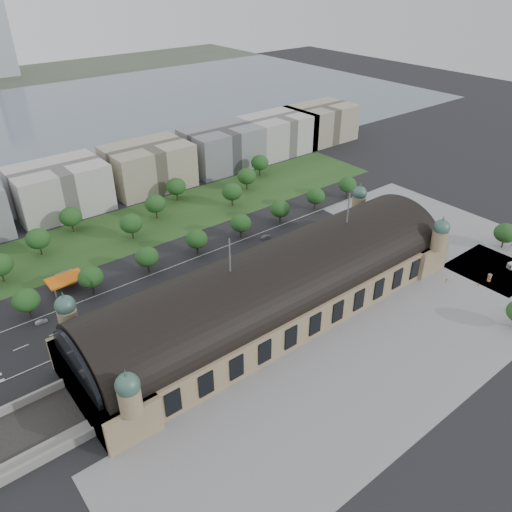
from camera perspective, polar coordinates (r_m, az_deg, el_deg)
ground at (r=185.72m, az=2.27°, el=-6.28°), size 900.00×900.00×0.00m
station at (r=179.67m, az=2.34°, el=-3.68°), size 150.00×48.40×44.30m
plaza_south at (r=169.55m, az=14.88°, el=-11.86°), size 190.00×48.00×0.12m
plaza_east at (r=255.44m, az=20.12°, el=2.89°), size 56.00×100.00×0.12m
road_slab at (r=202.07m, az=-9.14°, el=-3.25°), size 260.00×26.00×0.10m
grass_belt at (r=247.01m, az=-14.67°, el=2.86°), size 300.00×45.00×0.10m
petrol_station at (r=211.91m, az=-20.91°, el=-2.39°), size 14.00×13.00×5.05m
lake at (r=435.02m, az=-24.97°, el=13.27°), size 700.00×320.00×0.08m
office_3 at (r=272.19m, az=-21.54°, el=7.16°), size 45.00×32.00×24.00m
office_4 at (r=288.73m, az=-12.20°, el=9.98°), size 45.00×32.00×24.00m
office_5 at (r=312.48m, az=-3.95°, el=12.22°), size 45.00×32.00×24.00m
office_6 at (r=338.78m, az=2.46°, el=13.77°), size 45.00×32.00×24.00m
office_7 at (r=365.24m, az=7.38°, el=14.84°), size 45.00×32.00×24.00m
tree_row_2 at (r=196.24m, az=-24.79°, el=-4.62°), size 9.60×9.60×11.52m
tree_row_3 at (r=200.81m, az=-18.38°, el=-2.30°), size 9.60×9.60×11.52m
tree_row_4 at (r=208.07m, az=-12.35°, el=-0.09°), size 9.60×9.60×11.52m
tree_row_5 at (r=217.74m, az=-6.80°, el=1.95°), size 9.60×9.60×11.52m
tree_row_6 at (r=229.53m, az=-1.76°, el=3.78°), size 9.60×9.60×11.52m
tree_row_7 at (r=243.12m, az=2.78°, el=5.40°), size 9.60×9.60×11.52m
tree_row_8 at (r=258.22m, az=6.82°, el=6.81°), size 9.60×9.60×11.52m
tree_row_9 at (r=274.60m, az=10.43°, el=8.03°), size 9.60×9.60×11.52m
tree_belt_4 at (r=234.83m, az=-23.66°, el=1.82°), size 10.40×10.40×12.48m
tree_belt_5 at (r=249.50m, az=-20.42°, el=4.24°), size 10.40×10.40×12.48m
tree_belt_6 at (r=234.79m, az=-14.08°, el=3.63°), size 10.40×10.40×12.48m
tree_belt_7 at (r=251.77m, az=-11.44°, el=5.89°), size 10.40×10.40×12.48m
tree_belt_8 at (r=269.55m, az=-9.12°, el=7.85°), size 10.40×10.40×12.48m
tree_belt_9 at (r=260.19m, az=-2.77°, el=7.34°), size 10.40×10.40×12.48m
tree_belt_10 at (r=279.51m, az=-1.06°, el=9.10°), size 10.40×10.40×12.48m
tree_belt_11 at (r=299.27m, az=0.43°, el=10.62°), size 10.40×10.40×12.48m
tree_plaza_ne at (r=247.14m, az=26.64°, el=2.36°), size 10.00×10.00×11.69m
traffic_car_1 at (r=195.18m, az=-23.32°, el=-6.90°), size 4.34×1.73×1.40m
traffic_car_2 at (r=189.18m, az=-13.94°, el=-6.24°), size 5.92×3.17×1.58m
traffic_car_3 at (r=202.79m, az=-8.04°, el=-2.78°), size 4.77×2.37×1.33m
traffic_car_4 at (r=213.14m, az=0.52°, el=-0.61°), size 4.07×1.74×1.37m
traffic_car_5 at (r=231.62m, az=1.15°, el=2.20°), size 5.08×2.36×1.61m
parked_car_0 at (r=175.67m, az=-20.88°, el=-11.02°), size 4.36×3.63×1.40m
parked_car_1 at (r=182.74m, az=-14.64°, el=-7.87°), size 6.11×4.32×1.55m
parked_car_2 at (r=180.81m, az=-16.76°, el=-8.77°), size 4.98×4.09×1.36m
parked_car_3 at (r=176.15m, az=-18.68°, el=-10.39°), size 4.25×3.66×1.38m
parked_car_4 at (r=183.16m, az=-14.26°, el=-7.74°), size 4.27×3.71×1.39m
parked_car_5 at (r=191.59m, az=-6.58°, el=-4.92°), size 5.23×4.27×1.33m
parked_car_6 at (r=184.70m, az=-12.15°, el=-7.06°), size 5.15×3.55×1.39m
bus_west at (r=193.42m, az=-7.34°, el=-4.22°), size 12.06×3.17×3.34m
bus_mid at (r=210.09m, az=0.75°, el=-0.78°), size 12.67×3.66×3.49m
bus_east at (r=219.80m, az=2.76°, el=0.68°), size 11.22×3.08×3.10m
advertising_column at (r=221.58m, az=25.12°, el=-2.26°), size 1.68×1.68×3.19m
pedestrian_0 at (r=214.36m, az=20.92°, el=-2.66°), size 0.94×0.73×1.69m
pedestrian_1 at (r=217.30m, az=24.07°, el=-2.95°), size 0.66×0.66×1.54m
pedestrian_4 at (r=207.50m, az=26.79°, el=-5.34°), size 1.01×1.25×1.79m
pedestrian_5 at (r=252.01m, az=27.15°, el=1.05°), size 0.78×0.96×1.71m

